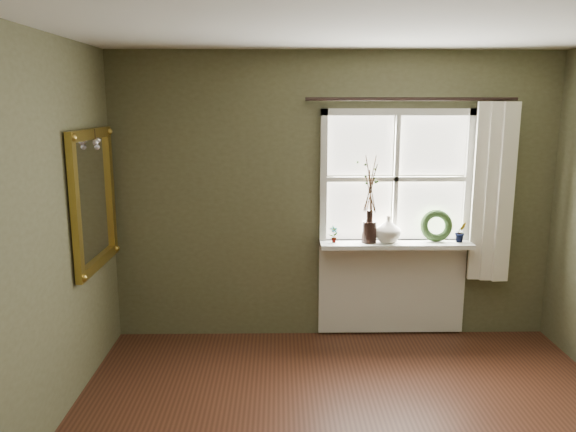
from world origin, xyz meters
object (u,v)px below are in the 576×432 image
(cream_vase, at_px, (388,229))
(gilt_mirror, at_px, (94,199))
(dark_jug, at_px, (369,232))
(wreath, at_px, (436,229))

(cream_vase, distance_m, gilt_mirror, 2.51)
(dark_jug, distance_m, wreath, 0.61)
(gilt_mirror, bearing_deg, dark_jug, 11.83)
(wreath, bearing_deg, gilt_mirror, -169.18)
(cream_vase, xyz_separation_m, wreath, (0.44, 0.04, -0.01))
(wreath, bearing_deg, cream_vase, -174.17)
(cream_vase, relative_size, wreath, 0.82)
(gilt_mirror, bearing_deg, cream_vase, 11.03)
(cream_vase, bearing_deg, gilt_mirror, -168.97)
(dark_jug, height_order, gilt_mirror, gilt_mirror)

